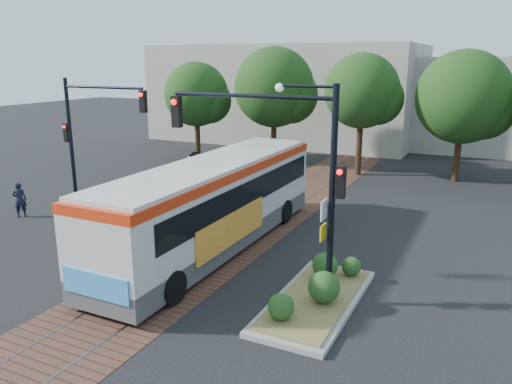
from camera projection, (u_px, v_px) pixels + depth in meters
ground at (194, 263)px, 17.27m from camera, size 120.00×120.00×0.00m
trackbed at (246, 228)px, 20.74m from camera, size 3.60×40.00×0.02m
tree_row at (359, 94)px, 29.77m from camera, size 26.40×5.60×7.67m
warehouses at (376, 97)px, 41.48m from camera, size 40.00×13.00×8.00m
city_bus at (215, 200)px, 18.22m from camera, size 2.70×12.24×3.27m
traffic_island at (318, 292)px, 14.36m from camera, size 2.20×5.20×1.13m
signal_pole_main at (290, 158)px, 13.86m from camera, size 5.49×0.46×6.00m
signal_pole_left at (87, 125)px, 23.30m from camera, size 4.99×0.34×6.00m
officer at (20, 200)px, 22.15m from camera, size 0.68×0.66×1.57m
parked_car at (228, 164)px, 30.23m from camera, size 4.97×3.33×1.34m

